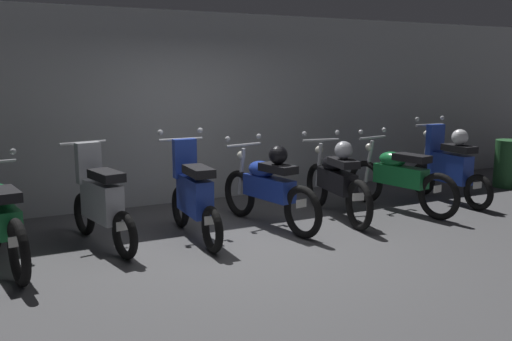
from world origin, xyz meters
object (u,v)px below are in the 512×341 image
at_px(motorbike_slot_1, 2,220).
at_px(motorbike_slot_6, 399,177).
at_px(motorbike_slot_4, 268,187).
at_px(motorbike_slot_3, 193,195).
at_px(motorbike_slot_5, 336,180).
at_px(motorbike_slot_7, 449,165).
at_px(motorbike_slot_2, 101,201).
at_px(trash_bin, 508,164).

distance_m(motorbike_slot_1, motorbike_slot_6, 5.23).
height_order(motorbike_slot_4, motorbike_slot_6, same).
bearing_deg(motorbike_slot_3, motorbike_slot_6, -0.90).
xyz_separation_m(motorbike_slot_4, motorbike_slot_5, (1.05, -0.02, 0.00)).
bearing_deg(motorbike_slot_1, motorbike_slot_7, 0.53).
relative_size(motorbike_slot_5, motorbike_slot_6, 1.00).
bearing_deg(motorbike_slot_7, motorbike_slot_2, 178.09).
height_order(motorbike_slot_3, trash_bin, motorbike_slot_3).
bearing_deg(motorbike_slot_2, motorbike_slot_3, -10.85).
distance_m(motorbike_slot_4, motorbike_slot_7, 3.14).
bearing_deg(motorbike_slot_5, motorbike_slot_2, 176.82).
relative_size(motorbike_slot_2, motorbike_slot_6, 0.86).
xyz_separation_m(motorbike_slot_5, motorbike_slot_7, (2.09, 0.00, 0.04)).
bearing_deg(trash_bin, motorbike_slot_3, -176.38).
relative_size(motorbike_slot_3, motorbike_slot_4, 0.87).
relative_size(motorbike_slot_1, motorbike_slot_3, 1.16).
height_order(motorbike_slot_4, trash_bin, motorbike_slot_4).
distance_m(motorbike_slot_2, motorbike_slot_4, 2.10).
bearing_deg(motorbike_slot_6, motorbike_slot_4, 177.38).
xyz_separation_m(motorbike_slot_4, motorbike_slot_6, (2.09, -0.10, -0.04)).
bearing_deg(motorbike_slot_2, trash_bin, 1.43).
xyz_separation_m(motorbike_slot_1, motorbike_slot_2, (1.04, 0.23, 0.03)).
xyz_separation_m(motorbike_slot_3, trash_bin, (5.97, 0.38, -0.12)).
relative_size(motorbike_slot_1, motorbike_slot_5, 1.00).
relative_size(motorbike_slot_6, trash_bin, 2.34).
relative_size(motorbike_slot_1, motorbike_slot_4, 1.00).
xyz_separation_m(motorbike_slot_1, motorbike_slot_5, (4.19, 0.06, 0.04)).
bearing_deg(motorbike_slot_4, motorbike_slot_6, -2.62).
bearing_deg(motorbike_slot_2, motorbike_slot_1, -167.40).
bearing_deg(motorbike_slot_1, trash_bin, 2.90).
bearing_deg(motorbike_slot_7, motorbike_slot_5, -180.00).
bearing_deg(motorbike_slot_3, motorbike_slot_4, 2.54).
distance_m(motorbike_slot_2, motorbike_slot_7, 5.24).
bearing_deg(motorbike_slot_3, trash_bin, 3.62).
bearing_deg(motorbike_slot_7, motorbike_slot_6, -175.84).
xyz_separation_m(motorbike_slot_5, trash_bin, (3.87, 0.35, -0.12)).
xyz_separation_m(motorbike_slot_1, motorbike_slot_3, (2.10, 0.03, 0.04)).
xyz_separation_m(motorbike_slot_2, trash_bin, (7.02, 0.18, -0.11)).
bearing_deg(trash_bin, motorbike_slot_2, -178.57).
bearing_deg(motorbike_slot_4, trash_bin, 3.85).
distance_m(motorbike_slot_5, trash_bin, 3.89).
distance_m(motorbike_slot_1, motorbike_slot_3, 2.10).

